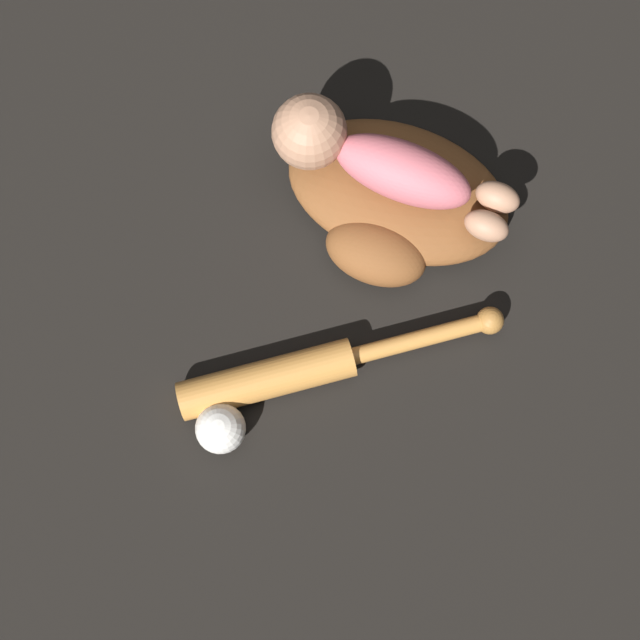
{
  "coord_description": "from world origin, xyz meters",
  "views": [
    {
      "loc": [
        -0.09,
        0.47,
        1.39
      ],
      "look_at": [
        0.01,
        0.2,
        0.07
      ],
      "focal_mm": 50.0,
      "sensor_mm": 36.0,
      "label": 1
    }
  ],
  "objects_px": {
    "baseball_bat": "(302,370)",
    "baseball": "(221,429)",
    "baseball_glove": "(394,202)",
    "baby_figure": "(370,158)"
  },
  "relations": [
    {
      "from": "baseball_bat",
      "to": "baseball",
      "type": "height_order",
      "value": "baseball"
    },
    {
      "from": "baseball_glove",
      "to": "baseball_bat",
      "type": "relative_size",
      "value": 0.83
    },
    {
      "from": "baby_figure",
      "to": "baseball_bat",
      "type": "xyz_separation_m",
      "value": [
        -0.01,
        0.32,
        -0.1
      ]
    },
    {
      "from": "baseball_glove",
      "to": "baby_figure",
      "type": "bearing_deg",
      "value": -19.9
    },
    {
      "from": "baseball_glove",
      "to": "baseball",
      "type": "bearing_deg",
      "value": 74.24
    },
    {
      "from": "baseball_glove",
      "to": "baseball_bat",
      "type": "height_order",
      "value": "baseball_glove"
    },
    {
      "from": "baseball_glove",
      "to": "baby_figure",
      "type": "distance_m",
      "value": 0.11
    },
    {
      "from": "baby_figure",
      "to": "baseball",
      "type": "bearing_deg",
      "value": 81.44
    },
    {
      "from": "baby_figure",
      "to": "baseball_bat",
      "type": "relative_size",
      "value": 0.89
    },
    {
      "from": "baseball",
      "to": "baby_figure",
      "type": "bearing_deg",
      "value": -98.56
    }
  ]
}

